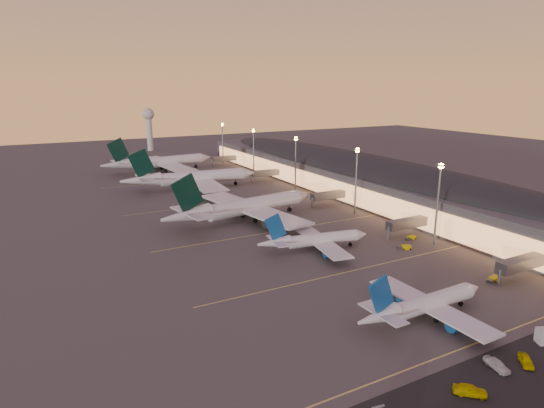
# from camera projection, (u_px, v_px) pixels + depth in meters

# --- Properties ---
(ground) EXTENTS (700.00, 700.00, 0.00)m
(ground) POSITION_uv_depth(u_px,v_px,m) (342.00, 265.00, 127.12)
(ground) COLOR #43403D
(airliner_narrow_south) EXTENTS (35.24, 31.38, 12.62)m
(airliner_narrow_south) POSITION_uv_depth(u_px,v_px,m) (423.00, 305.00, 96.66)
(airliner_narrow_south) COLOR silver
(airliner_narrow_south) RESTS_ON ground
(airliner_narrow_north) EXTENTS (35.63, 32.18, 12.74)m
(airliner_narrow_north) POSITION_uv_depth(u_px,v_px,m) (314.00, 240.00, 137.31)
(airliner_narrow_north) COLOR silver
(airliner_narrow_north) RESTS_ON ground
(airliner_wide_near) EXTENTS (63.83, 58.82, 20.46)m
(airliner_wide_near) POSITION_uv_depth(u_px,v_px,m) (243.00, 207.00, 166.70)
(airliner_wide_near) COLOR silver
(airliner_wide_near) RESTS_ON ground
(airliner_wide_mid) EXTENTS (65.69, 59.99, 21.01)m
(airliner_wide_mid) POSITION_uv_depth(u_px,v_px,m) (191.00, 178.00, 219.60)
(airliner_wide_mid) COLOR silver
(airliner_wide_mid) RESTS_ON ground
(airliner_wide_far) EXTENTS (66.29, 60.72, 21.20)m
(airliner_wide_far) POSITION_uv_depth(u_px,v_px,m) (159.00, 162.00, 264.68)
(airliner_wide_far) COLOR silver
(airliner_wide_far) RESTS_ON ground
(terminal_building) EXTENTS (56.35, 255.00, 17.46)m
(terminal_building) POSITION_uv_depth(u_px,v_px,m) (356.00, 173.00, 215.02)
(terminal_building) COLOR #47474B
(terminal_building) RESTS_ON ground
(light_masts) EXTENTS (2.20, 217.20, 25.90)m
(light_masts) POSITION_uv_depth(u_px,v_px,m) (320.00, 161.00, 194.63)
(light_masts) COLOR slate
(light_masts) RESTS_ON ground
(radar_tower) EXTENTS (9.00, 9.00, 32.50)m
(radar_tower) POSITION_uv_depth(u_px,v_px,m) (149.00, 122.00, 348.00)
(radar_tower) COLOR silver
(radar_tower) RESTS_ON ground
(service_lane) EXTENTS (260.00, 16.00, 0.01)m
(service_lane) POSITION_uv_depth(u_px,v_px,m) (535.00, 372.00, 79.34)
(service_lane) COLOR black
(service_lane) RESTS_ON ground
(lane_markings) EXTENTS (90.00, 180.36, 0.00)m
(lane_markings) POSITION_uv_depth(u_px,v_px,m) (274.00, 227.00, 161.24)
(lane_markings) COLOR #D8C659
(lane_markings) RESTS_ON ground
(baggage_tug_a) EXTENTS (4.25, 2.35, 1.20)m
(baggage_tug_a) POSITION_uv_depth(u_px,v_px,m) (493.00, 279.00, 116.10)
(baggage_tug_a) COLOR #CAB700
(baggage_tug_a) RESTS_ON ground
(baggage_tug_b) EXTENTS (4.04, 2.46, 1.13)m
(baggage_tug_b) POSITION_uv_depth(u_px,v_px,m) (469.00, 290.00, 109.90)
(baggage_tug_b) COLOR #CAB700
(baggage_tug_b) RESTS_ON ground
(baggage_tug_c) EXTENTS (4.44, 3.36, 1.24)m
(baggage_tug_c) POSITION_uv_depth(u_px,v_px,m) (405.00, 247.00, 139.17)
(baggage_tug_c) COLOR #CAB700
(baggage_tug_c) RESTS_ON ground
(baggage_tug_d) EXTENTS (3.74, 1.75, 1.10)m
(baggage_tug_d) POSITION_uv_depth(u_px,v_px,m) (411.00, 238.00, 147.95)
(baggage_tug_d) COLOR #CAB700
(baggage_tug_d) RESTS_ON ground
(service_van_b) EXTENTS (5.26, 5.15, 1.79)m
(service_van_b) POSITION_uv_depth(u_px,v_px,m) (470.00, 390.00, 73.18)
(service_van_b) COLOR #CAB700
(service_van_b) RESTS_ON ground
(service_van_c) EXTENTS (2.63, 5.21, 1.70)m
(service_van_c) POSITION_uv_depth(u_px,v_px,m) (497.00, 364.00, 80.01)
(service_van_c) COLOR silver
(service_van_c) RESTS_ON ground
(service_van_d) EXTENTS (4.33, 4.66, 1.55)m
(service_van_d) POSITION_uv_depth(u_px,v_px,m) (526.00, 360.00, 81.32)
(service_van_d) COLOR #CAB700
(service_van_d) RESTS_ON ground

